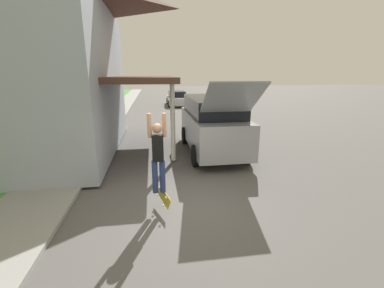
{
  "coord_description": "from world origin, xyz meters",
  "views": [
    {
      "loc": [
        -0.66,
        -5.55,
        3.1
      ],
      "look_at": [
        0.42,
        1.53,
        1.12
      ],
      "focal_mm": 24.0,
      "sensor_mm": 36.0,
      "label": 1
    }
  ],
  "objects_px": {
    "suv_parked": "(212,124)",
    "skateboarder": "(158,153)",
    "skateboard": "(164,196)",
    "car_down_street": "(177,99)"
  },
  "relations": [
    {
      "from": "suv_parked",
      "to": "skateboard",
      "type": "bearing_deg",
      "value": -116.29
    },
    {
      "from": "skateboard",
      "to": "suv_parked",
      "type": "bearing_deg",
      "value": 63.71
    },
    {
      "from": "suv_parked",
      "to": "car_down_street",
      "type": "height_order",
      "value": "suv_parked"
    },
    {
      "from": "suv_parked",
      "to": "skateboarder",
      "type": "distance_m",
      "value": 4.84
    },
    {
      "from": "skateboarder",
      "to": "skateboard",
      "type": "height_order",
      "value": "skateboarder"
    },
    {
      "from": "skateboard",
      "to": "skateboarder",
      "type": "bearing_deg",
      "value": 162.7
    },
    {
      "from": "suv_parked",
      "to": "skateboarder",
      "type": "height_order",
      "value": "suv_parked"
    },
    {
      "from": "car_down_street",
      "to": "skateboard",
      "type": "distance_m",
      "value": 20.49
    },
    {
      "from": "skateboarder",
      "to": "suv_parked",
      "type": "bearing_deg",
      "value": 62.57
    },
    {
      "from": "car_down_street",
      "to": "skateboard",
      "type": "height_order",
      "value": "car_down_street"
    }
  ]
}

